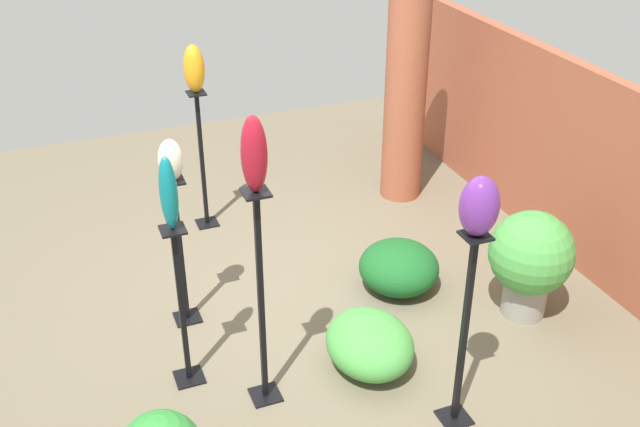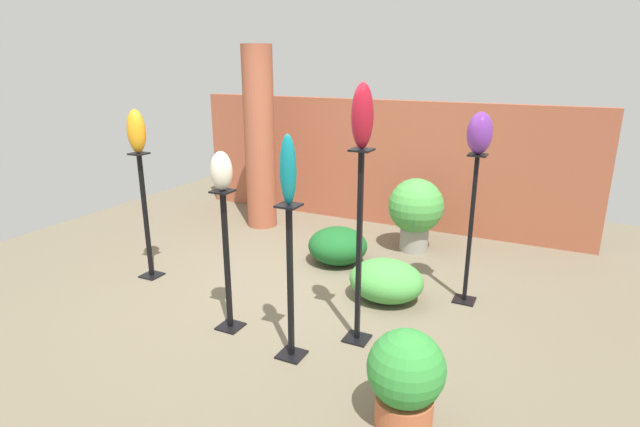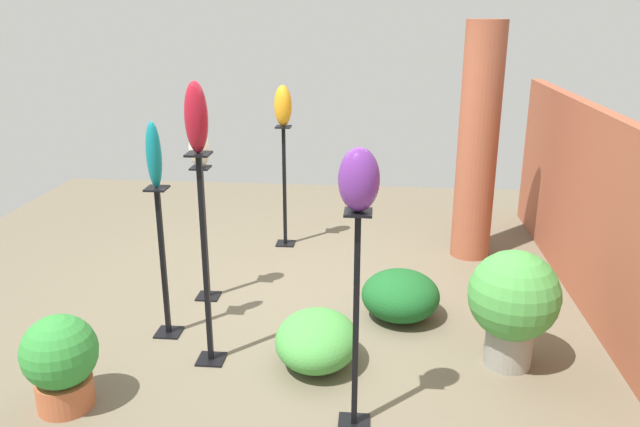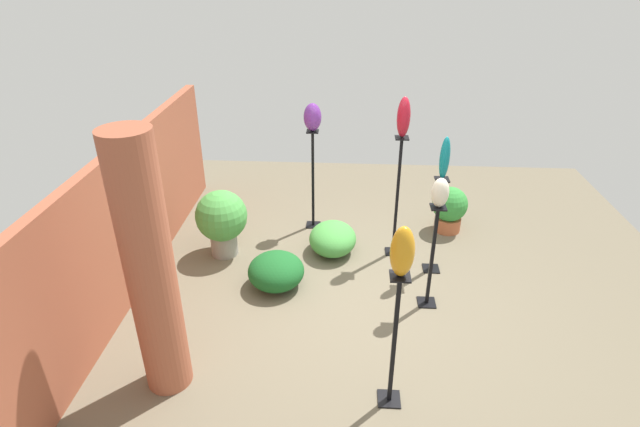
{
  "view_description": "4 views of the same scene",
  "coord_description": "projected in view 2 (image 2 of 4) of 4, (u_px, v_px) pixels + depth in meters",
  "views": [
    {
      "loc": [
        4.67,
        -1.55,
        3.62
      ],
      "look_at": [
        -0.12,
        0.33,
        0.71
      ],
      "focal_mm": 42.0,
      "sensor_mm": 36.0,
      "label": 1
    },
    {
      "loc": [
        2.28,
        -3.89,
        2.21
      ],
      "look_at": [
        0.29,
        0.14,
        0.83
      ],
      "focal_mm": 28.0,
      "sensor_mm": 36.0,
      "label": 2
    },
    {
      "loc": [
        4.94,
        0.71,
        2.51
      ],
      "look_at": [
        0.26,
        0.26,
        0.96
      ],
      "focal_mm": 35.0,
      "sensor_mm": 36.0,
      "label": 3
    },
    {
      "loc": [
        -4.67,
        0.13,
        3.52
      ],
      "look_at": [
        -0.22,
        0.4,
        1.16
      ],
      "focal_mm": 28.0,
      "sensor_mm": 36.0,
      "label": 4
    }
  ],
  "objects": [
    {
      "name": "ground_plane",
      "position": [
        288.0,
        293.0,
        4.94
      ],
      "size": [
        8.0,
        8.0,
        0.0
      ],
      "primitive_type": "plane",
      "color": "#6B604C"
    },
    {
      "name": "brick_wall_back",
      "position": [
        379.0,
        163.0,
        6.89
      ],
      "size": [
        5.6,
        0.12,
        1.71
      ],
      "primitive_type": "cube",
      "color": "#9E5138",
      "rests_on": "ground"
    },
    {
      "name": "brick_pillar",
      "position": [
        260.0,
        139.0,
        6.65
      ],
      "size": [
        0.4,
        0.4,
        2.41
      ],
      "primitive_type": "cylinder",
      "color": "#9E5138",
      "rests_on": "ground"
    },
    {
      "name": "pedestal_ruby",
      "position": [
        359.0,
        256.0,
        3.91
      ],
      "size": [
        0.2,
        0.2,
        1.59
      ],
      "color": "black",
      "rests_on": "ground"
    },
    {
      "name": "pedestal_violet",
      "position": [
        470.0,
        236.0,
        4.59
      ],
      "size": [
        0.2,
        0.2,
        1.42
      ],
      "color": "black",
      "rests_on": "ground"
    },
    {
      "name": "pedestal_teal",
      "position": [
        290.0,
        290.0,
        3.73
      ],
      "size": [
        0.2,
        0.2,
        1.23
      ],
      "color": "black",
      "rests_on": "ground"
    },
    {
      "name": "pedestal_amber",
      "position": [
        146.0,
        222.0,
        5.16
      ],
      "size": [
        0.2,
        0.2,
        1.33
      ],
      "color": "black",
      "rests_on": "ground"
    },
    {
      "name": "pedestal_ivory",
      "position": [
        227.0,
        267.0,
        4.15
      ],
      "size": [
        0.2,
        0.2,
        1.22
      ],
      "color": "black",
      "rests_on": "ground"
    },
    {
      "name": "art_vase_ruby",
      "position": [
        362.0,
        116.0,
        3.59
      ],
      "size": [
        0.16,
        0.16,
        0.48
      ],
      "primitive_type": "ellipsoid",
      "color": "maroon",
      "rests_on": "pedestal_ruby"
    },
    {
      "name": "art_vase_violet",
      "position": [
        480.0,
        133.0,
        4.31
      ],
      "size": [
        0.22,
        0.23,
        0.37
      ],
      "primitive_type": "ellipsoid",
      "color": "#6B2D8C",
      "rests_on": "pedestal_violet"
    },
    {
      "name": "art_vase_teal",
      "position": [
        288.0,
        170.0,
        3.46
      ],
      "size": [
        0.12,
        0.11,
        0.5
      ],
      "primitive_type": "ellipsoid",
      "color": "#0F727A",
      "rests_on": "pedestal_teal"
    },
    {
      "name": "art_vase_amber",
      "position": [
        136.0,
        131.0,
        4.88
      ],
      "size": [
        0.17,
        0.19,
        0.43
      ],
      "primitive_type": "ellipsoid",
      "color": "orange",
      "rests_on": "pedestal_amber"
    },
    {
      "name": "art_vase_ivory",
      "position": [
        221.0,
        171.0,
        3.91
      ],
      "size": [
        0.17,
        0.18,
        0.31
      ],
      "primitive_type": "ellipsoid",
      "color": "beige",
      "rests_on": "pedestal_ivory"
    },
    {
      "name": "potted_plant_mid_right",
      "position": [
        416.0,
        209.0,
        5.92
      ],
      "size": [
        0.65,
        0.65,
        0.89
      ],
      "color": "gray",
      "rests_on": "ground"
    },
    {
      "name": "potted_plant_back_center",
      "position": [
        406.0,
        377.0,
        3.06
      ],
      "size": [
        0.49,
        0.49,
        0.65
      ],
      "color": "#B25B38",
      "rests_on": "ground"
    },
    {
      "name": "foliage_bed_east",
      "position": [
        386.0,
        281.0,
        4.76
      ],
      "size": [
        0.72,
        0.61,
        0.39
      ],
      "primitive_type": "ellipsoid",
      "color": "#479942",
      "rests_on": "ground"
    },
    {
      "name": "foliage_bed_west",
      "position": [
        338.0,
        246.0,
        5.63
      ],
      "size": [
        0.67,
        0.66,
        0.41
      ],
      "primitive_type": "ellipsoid",
      "color": "#195923",
      "rests_on": "ground"
    }
  ]
}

